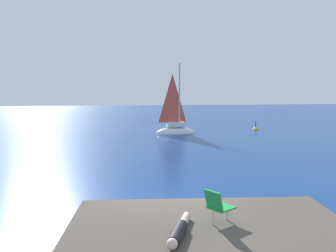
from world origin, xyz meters
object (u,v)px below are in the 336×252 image
sailboat_near (175,130)px  beach_chair (218,205)px  marker_buoy (256,130)px  person_sunbather (179,231)px

sailboat_near → beach_chair: 22.90m
sailboat_near → marker_buoy: bearing=7.7°
sailboat_near → person_sunbather: sailboat_near is taller
sailboat_near → person_sunbather: (-4.19, -23.19, 0.57)m
beach_chair → marker_buoy: beach_chair is taller
person_sunbather → marker_buoy: person_sunbather is taller
sailboat_near → person_sunbather: 23.57m
person_sunbather → beach_chair: (1.00, 0.53, 0.33)m
sailboat_near → person_sunbather: bearing=-103.8°
beach_chair → marker_buoy: bearing=34.8°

